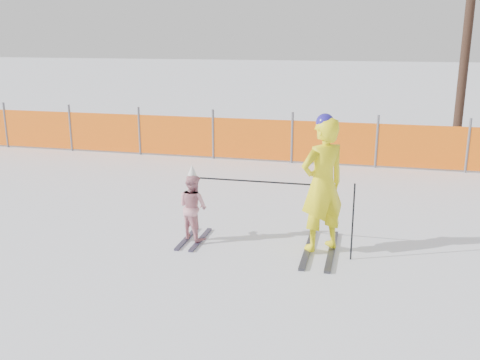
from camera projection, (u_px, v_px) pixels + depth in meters
The scene contains 5 objects.
ground at pixel (232, 257), 7.57m from camera, with size 120.00×120.00×0.00m, color white.
adult at pixel (322, 184), 7.52m from camera, with size 0.83×1.51×2.01m.
child at pixel (193, 206), 8.06m from camera, with size 0.62×0.96×1.19m.
ski_poles at pixel (293, 197), 7.58m from camera, with size 2.26×0.22×1.10m.
safety_fence at pixel (183, 136), 13.63m from camera, with size 14.48×0.06×1.25m.
Camera 1 is at (1.78, -6.79, 3.04)m, focal length 40.00 mm.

